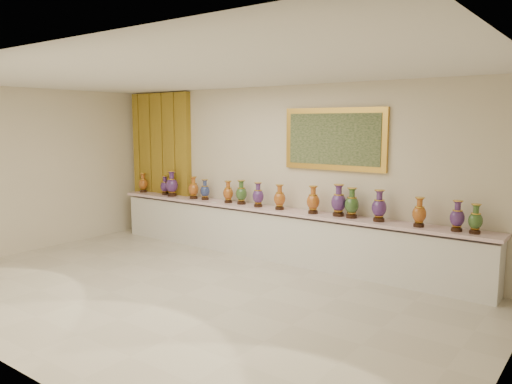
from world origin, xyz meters
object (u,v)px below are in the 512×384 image
counter (276,235)px  vase_0 (143,184)px  vase_1 (165,186)px  vase_2 (172,185)px

counter → vase_0: size_ratio=17.87×
vase_1 → vase_2: (0.28, -0.07, 0.06)m
vase_0 → vase_2: size_ratio=0.79×
counter → vase_2: size_ratio=14.14×
counter → vase_2: (-2.51, -0.05, 0.69)m
vase_1 → vase_2: bearing=-14.3°
vase_0 → vase_1: size_ratio=1.04×
vase_0 → vase_2: (0.93, -0.06, 0.05)m
counter → vase_2: bearing=-178.8°
counter → vase_1: (-2.79, 0.02, 0.64)m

